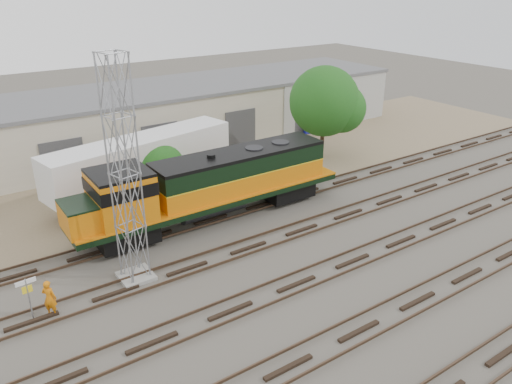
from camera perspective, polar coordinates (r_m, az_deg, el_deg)
ground at (r=28.35m, az=0.82°, el=-7.79°), size 140.00×140.00×0.00m
dirt_strip at (r=40.28m, az=-11.52°, el=1.60°), size 80.00×16.00×0.02m
tracks at (r=26.30m, az=4.64°, el=-10.43°), size 80.00×20.40×0.28m
warehouse at (r=46.59m, az=-15.69°, el=7.65°), size 58.40×10.40×5.30m
locomotive at (r=31.72m, az=-5.54°, el=0.77°), size 18.41×3.23×4.42m
signal_tower at (r=25.03m, az=-14.73°, el=1.50°), size 1.72×1.72×11.67m
sign_post at (r=25.33m, az=-24.65°, el=-10.30°), size 0.90×0.11×2.21m
worker at (r=25.63m, az=-22.53°, el=-11.12°), size 0.80×0.79×1.87m
semi_trailer at (r=36.48m, az=-12.45°, el=3.76°), size 14.39×5.54×4.34m
dumpster_blue at (r=51.54m, az=6.19°, el=7.67°), size 1.93×1.86×1.50m
dumpster_red at (r=51.59m, az=7.54°, el=7.57°), size 1.92×1.87×1.40m
tree_mid at (r=36.47m, az=-11.00°, el=2.33°), size 4.57×4.35×4.35m
tree_east at (r=42.95m, az=8.31°, el=10.02°), size 6.20×5.90×7.97m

